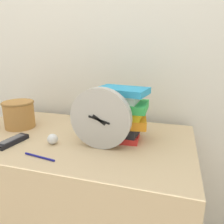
% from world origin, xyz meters
% --- Properties ---
extents(wall_back, '(6.00, 0.04, 2.40)m').
position_xyz_m(wall_back, '(0.00, 0.71, 1.20)').
color(wall_back, silver).
rests_on(wall_back, ground_plane).
extents(desk, '(1.14, 0.64, 0.72)m').
position_xyz_m(desk, '(0.00, 0.32, 0.36)').
color(desk, tan).
rests_on(desk, ground_plane).
extents(desk_clock, '(0.26, 0.04, 0.26)m').
position_xyz_m(desk_clock, '(0.17, 0.25, 0.85)').
color(desk_clock, '#B7B2A8').
rests_on(desk_clock, desk).
extents(book_stack, '(0.25, 0.19, 0.24)m').
position_xyz_m(book_stack, '(0.23, 0.38, 0.84)').
color(book_stack, red).
rests_on(book_stack, desk).
extents(basket, '(0.16, 0.16, 0.14)m').
position_xyz_m(basket, '(-0.33, 0.36, 0.79)').
color(basket, '#B27A3D').
rests_on(basket, desk).
extents(tv_remote, '(0.07, 0.16, 0.02)m').
position_xyz_m(tv_remote, '(-0.22, 0.17, 0.73)').
color(tv_remote, black).
rests_on(tv_remote, desk).
extents(crumpled_paper_ball, '(0.05, 0.05, 0.05)m').
position_xyz_m(crumpled_paper_ball, '(-0.04, 0.22, 0.74)').
color(crumpled_paper_ball, white).
rests_on(crumpled_paper_ball, desk).
extents(pen, '(0.15, 0.03, 0.01)m').
position_xyz_m(pen, '(-0.03, 0.09, 0.72)').
color(pen, navy).
rests_on(pen, desk).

